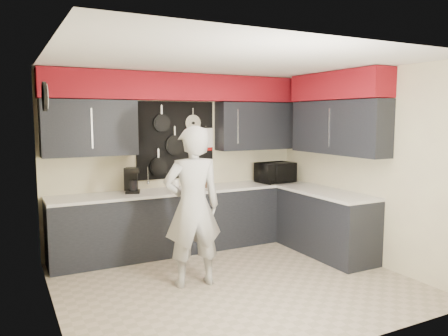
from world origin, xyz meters
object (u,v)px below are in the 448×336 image
coffee_maker (132,180)px  person (193,207)px  knife_block (203,181)px  microwave (275,172)px  utensil_crock (175,184)px

coffee_maker → person: 1.42m
knife_block → coffee_maker: coffee_maker is taller
microwave → person: bearing=-153.4°
utensil_crock → coffee_maker: (-0.64, -0.01, 0.11)m
knife_block → person: bearing=-118.1°
microwave → coffee_maker: bearing=171.4°
utensil_crock → coffee_maker: 0.65m
knife_block → microwave: bearing=-0.9°
coffee_maker → utensil_crock: bearing=19.8°
knife_block → utensil_crock: (-0.40, 0.10, -0.03)m
knife_block → person: size_ratio=0.11×
utensil_crock → person: bearing=-102.7°
microwave → person: size_ratio=0.31×
utensil_crock → microwave: bearing=-4.8°
person → microwave: bearing=-141.2°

